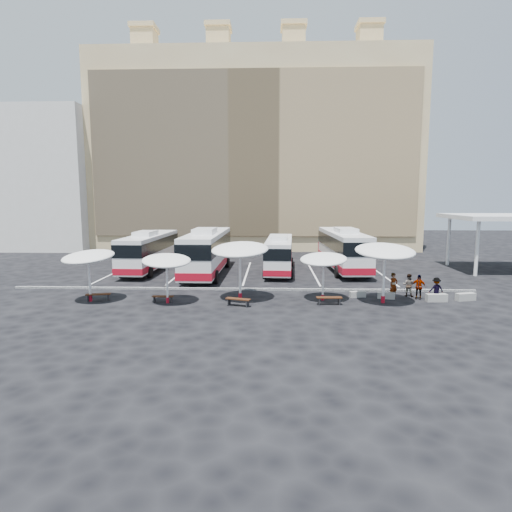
{
  "coord_description": "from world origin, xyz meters",
  "views": [
    {
      "loc": [
        2.22,
        -30.35,
        6.78
      ],
      "look_at": [
        1.0,
        3.0,
        2.2
      ],
      "focal_mm": 30.0,
      "sensor_mm": 36.0,
      "label": 1
    }
  ],
  "objects_px": {
    "bus_1": "(207,250)",
    "passenger_0": "(393,286)",
    "wood_bench_2": "(238,300)",
    "sunshade_4": "(385,251)",
    "conc_bench_2": "(436,298)",
    "sunshade_1": "(167,261)",
    "passenger_3": "(436,289)",
    "wood_bench_1": "(163,297)",
    "wood_bench_3": "(329,299)",
    "conc_bench_1": "(386,296)",
    "bus_2": "(279,253)",
    "bus_3": "(343,248)",
    "wood_bench_0": "(98,295)",
    "passenger_2": "(418,287)",
    "passenger_1": "(409,285)",
    "sunshade_3": "(324,259)",
    "sunshade_0": "(88,257)",
    "sunshade_2": "(240,250)",
    "conc_bench_0": "(358,294)",
    "conc_bench_3": "(466,297)"
  },
  "relations": [
    {
      "from": "sunshade_0",
      "to": "wood_bench_1",
      "type": "xyz_separation_m",
      "value": [
        4.84,
        -0.11,
        -2.62
      ]
    },
    {
      "from": "bus_3",
      "to": "sunshade_1",
      "type": "relative_size",
      "value": 3.19
    },
    {
      "from": "passenger_1",
      "to": "bus_1",
      "type": "bearing_deg",
      "value": -0.91
    },
    {
      "from": "sunshade_3",
      "to": "conc_bench_1",
      "type": "height_order",
      "value": "sunshade_3"
    },
    {
      "from": "bus_2",
      "to": "bus_3",
      "type": "xyz_separation_m",
      "value": [
        5.99,
        1.22,
        0.32
      ]
    },
    {
      "from": "bus_1",
      "to": "passenger_1",
      "type": "height_order",
      "value": "bus_1"
    },
    {
      "from": "wood_bench_0",
      "to": "passenger_2",
      "type": "bearing_deg",
      "value": 3.53
    },
    {
      "from": "bus_2",
      "to": "wood_bench_3",
      "type": "xyz_separation_m",
      "value": [
        2.96,
        -12.22,
        -1.36
      ]
    },
    {
      "from": "sunshade_1",
      "to": "passenger_3",
      "type": "relative_size",
      "value": 2.59
    },
    {
      "from": "sunshade_3",
      "to": "passenger_3",
      "type": "xyz_separation_m",
      "value": [
        7.46,
        0.14,
        -1.96
      ]
    },
    {
      "from": "wood_bench_1",
      "to": "wood_bench_3",
      "type": "xyz_separation_m",
      "value": [
        10.75,
        -0.24,
        0.06
      ]
    },
    {
      "from": "bus_2",
      "to": "wood_bench_0",
      "type": "xyz_separation_m",
      "value": [
        -12.14,
        -11.76,
        -1.37
      ]
    },
    {
      "from": "wood_bench_2",
      "to": "passenger_2",
      "type": "xyz_separation_m",
      "value": [
        11.96,
        2.34,
        0.46
      ]
    },
    {
      "from": "bus_1",
      "to": "conc_bench_3",
      "type": "bearing_deg",
      "value": -25.79
    },
    {
      "from": "bus_1",
      "to": "bus_2",
      "type": "xyz_separation_m",
      "value": [
        6.44,
        1.51,
        -0.39
      ]
    },
    {
      "from": "bus_2",
      "to": "conc_bench_1",
      "type": "bearing_deg",
      "value": -53.19
    },
    {
      "from": "wood_bench_1",
      "to": "wood_bench_2",
      "type": "height_order",
      "value": "wood_bench_2"
    },
    {
      "from": "bus_1",
      "to": "passenger_2",
      "type": "bearing_deg",
      "value": -29.23
    },
    {
      "from": "bus_1",
      "to": "passenger_0",
      "type": "height_order",
      "value": "bus_1"
    },
    {
      "from": "wood_bench_1",
      "to": "conc_bench_1",
      "type": "bearing_deg",
      "value": 5.87
    },
    {
      "from": "sunshade_2",
      "to": "conc_bench_0",
      "type": "relative_size",
      "value": 4.24
    },
    {
      "from": "wood_bench_2",
      "to": "passenger_0",
      "type": "height_order",
      "value": "passenger_0"
    },
    {
      "from": "conc_bench_1",
      "to": "passenger_2",
      "type": "relative_size",
      "value": 0.68
    },
    {
      "from": "wood_bench_0",
      "to": "wood_bench_1",
      "type": "relative_size",
      "value": 1.17
    },
    {
      "from": "sunshade_3",
      "to": "conc_bench_1",
      "type": "distance_m",
      "value": 5.04
    },
    {
      "from": "sunshade_1",
      "to": "passenger_1",
      "type": "relative_size",
      "value": 2.55
    },
    {
      "from": "sunshade_2",
      "to": "wood_bench_1",
      "type": "height_order",
      "value": "sunshade_2"
    },
    {
      "from": "conc_bench_1",
      "to": "conc_bench_2",
      "type": "distance_m",
      "value": 3.16
    },
    {
      "from": "sunshade_1",
      "to": "passenger_2",
      "type": "distance_m",
      "value": 16.79
    },
    {
      "from": "wood_bench_2",
      "to": "sunshade_4",
      "type": "bearing_deg",
      "value": 7.33
    },
    {
      "from": "sunshade_4",
      "to": "wood_bench_2",
      "type": "bearing_deg",
      "value": -172.67
    },
    {
      "from": "sunshade_0",
      "to": "conc_bench_0",
      "type": "height_order",
      "value": "sunshade_0"
    },
    {
      "from": "bus_1",
      "to": "passenger_0",
      "type": "bearing_deg",
      "value": -31.39
    },
    {
      "from": "passenger_3",
      "to": "conc_bench_1",
      "type": "bearing_deg",
      "value": -15.22
    },
    {
      "from": "wood_bench_0",
      "to": "wood_bench_3",
      "type": "relative_size",
      "value": 0.99
    },
    {
      "from": "passenger_3",
      "to": "wood_bench_3",
      "type": "bearing_deg",
      "value": 2.87
    },
    {
      "from": "conc_bench_2",
      "to": "wood_bench_2",
      "type": "bearing_deg",
      "value": -172.65
    },
    {
      "from": "bus_2",
      "to": "sunshade_3",
      "type": "bearing_deg",
      "value": -73.31
    },
    {
      "from": "sunshade_1",
      "to": "sunshade_4",
      "type": "xyz_separation_m",
      "value": [
        13.96,
        0.56,
        0.6
      ]
    },
    {
      "from": "passenger_1",
      "to": "bus_2",
      "type": "bearing_deg",
      "value": -20.54
    },
    {
      "from": "wood_bench_3",
      "to": "conc_bench_1",
      "type": "relative_size",
      "value": 1.44
    },
    {
      "from": "wood_bench_2",
      "to": "passenger_1",
      "type": "relative_size",
      "value": 1.04
    },
    {
      "from": "bus_1",
      "to": "sunshade_1",
      "type": "bearing_deg",
      "value": -94.77
    },
    {
      "from": "bus_3",
      "to": "conc_bench_2",
      "type": "height_order",
      "value": "bus_3"
    },
    {
      "from": "sunshade_0",
      "to": "passenger_1",
      "type": "distance_m",
      "value": 21.59
    },
    {
      "from": "passenger_2",
      "to": "passenger_3",
      "type": "bearing_deg",
      "value": 4.49
    },
    {
      "from": "wood_bench_0",
      "to": "bus_3",
      "type": "bearing_deg",
      "value": 35.6
    },
    {
      "from": "sunshade_2",
      "to": "conc_bench_2",
      "type": "relative_size",
      "value": 3.39
    },
    {
      "from": "sunshade_4",
      "to": "conc_bench_2",
      "type": "xyz_separation_m",
      "value": [
        3.6,
        0.47,
        -3.11
      ]
    },
    {
      "from": "bus_1",
      "to": "conc_bench_2",
      "type": "distance_m",
      "value": 19.24
    }
  ]
}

